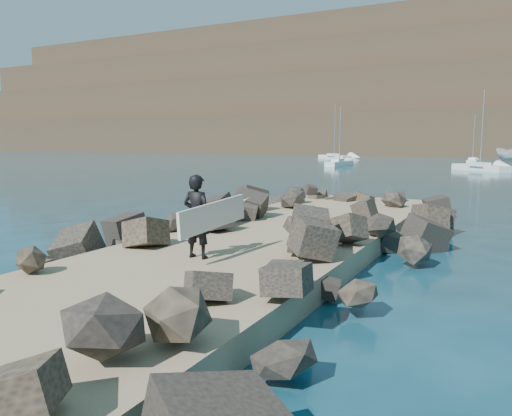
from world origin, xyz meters
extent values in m
plane|color=#0F384C|center=(0.00, 0.00, 0.00)|extent=(800.00, 800.00, 0.00)
cube|color=#8C7759|center=(0.00, -2.00, 0.30)|extent=(6.00, 26.00, 0.60)
cube|color=black|center=(-2.90, -1.50, 0.50)|extent=(2.60, 22.00, 1.00)
cube|color=black|center=(2.90, -1.50, 0.50)|extent=(2.60, 22.00, 1.00)
cube|color=white|center=(-2.33, 1.56, 1.04)|extent=(0.77, 2.42, 0.08)
imported|color=silver|center=(5.51, 76.31, 1.17)|extent=(5.72, 6.01, 2.33)
imported|color=black|center=(-0.20, -3.62, 1.60)|extent=(0.74, 0.50, 2.00)
cube|color=silver|center=(0.25, -3.62, 1.66)|extent=(0.28, 2.48, 0.78)
cube|color=white|center=(2.79, 47.69, 0.25)|extent=(6.42, 6.54, 0.80)
cylinder|color=gray|center=(2.79, 47.69, 4.73)|extent=(0.12, 0.12, 8.27)
cube|color=white|center=(2.79, 47.05, 0.75)|extent=(2.33, 2.35, 0.44)
cube|color=white|center=(0.81, 63.74, 0.25)|extent=(1.38, 5.84, 0.80)
cylinder|color=gray|center=(0.81, 63.74, 3.80)|extent=(0.12, 0.12, 6.39)
cube|color=white|center=(0.81, 63.04, 0.75)|extent=(0.96, 1.64, 0.44)
cube|color=white|center=(-23.36, 74.64, 0.25)|extent=(7.62, 6.56, 0.80)
cylinder|color=gray|center=(-23.36, 74.64, 5.15)|extent=(0.12, 0.12, 9.10)
cube|color=white|center=(-23.36, 74.02, 0.75)|extent=(2.64, 2.47, 0.44)
cube|color=white|center=(-14.26, 49.96, 0.25)|extent=(1.96, 6.53, 0.80)
cylinder|color=gray|center=(-14.26, 49.96, 4.14)|extent=(0.12, 0.12, 7.07)
cube|color=white|center=(-14.26, 49.20, 0.75)|extent=(1.18, 1.88, 0.44)
cube|color=white|center=(-40.00, 152.00, 34.00)|extent=(10.00, 8.00, 4.00)
cube|color=white|center=(0.00, 165.00, 33.75)|extent=(8.00, 6.00, 3.50)
camera|label=1|loc=(6.43, -13.30, 3.39)|focal=35.00mm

